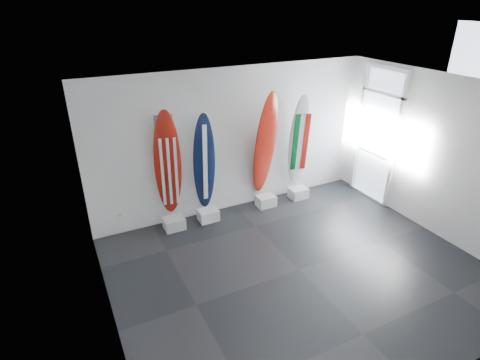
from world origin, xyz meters
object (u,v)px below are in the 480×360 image
surfboard_usa (168,165)px  surfboard_navy (204,163)px  surfboard_swiss (265,145)px  surfboard_italy (299,142)px

surfboard_usa → surfboard_navy: bearing=12.0°
surfboard_navy → surfboard_swiss: surfboard_swiss is taller
surfboard_navy → surfboard_italy: 2.22m
surfboard_usa → surfboard_swiss: size_ratio=0.95×
surfboard_usa → surfboard_italy: 2.95m
surfboard_swiss → surfboard_italy: size_ratio=1.08×
surfboard_swiss → surfboard_italy: surfboard_swiss is taller
surfboard_navy → surfboard_usa: bearing=-179.5°
surfboard_navy → surfboard_swiss: (1.36, 0.00, 0.14)m
surfboard_navy → surfboard_italy: (2.22, 0.00, 0.06)m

